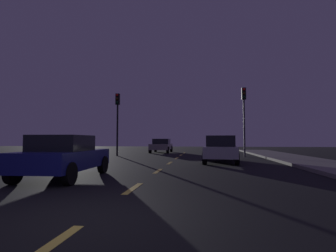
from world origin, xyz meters
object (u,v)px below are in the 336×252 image
(car_adjacent_lane, at_px, (64,156))
(traffic_signal_left, at_px, (117,112))
(car_stopped_ahead, at_px, (221,149))
(car_oncoming_far, at_px, (161,145))
(traffic_signal_right, at_px, (244,108))

(car_adjacent_lane, bearing_deg, traffic_signal_left, 100.55)
(car_stopped_ahead, bearing_deg, car_adjacent_lane, -128.82)
(traffic_signal_left, relative_size, car_oncoming_far, 1.29)
(car_stopped_ahead, distance_m, car_oncoming_far, 12.10)
(traffic_signal_left, height_order, traffic_signal_right, traffic_signal_right)
(traffic_signal_left, bearing_deg, car_adjacent_lane, -79.45)
(traffic_signal_left, height_order, car_stopped_ahead, traffic_signal_left)
(traffic_signal_right, xyz_separation_m, car_adjacent_lane, (-7.69, -12.12, -2.93))
(car_stopped_ahead, height_order, car_adjacent_lane, car_stopped_ahead)
(traffic_signal_right, bearing_deg, car_stopped_ahead, -112.18)
(traffic_signal_right, relative_size, car_adjacent_lane, 1.35)
(traffic_signal_left, relative_size, traffic_signal_right, 0.96)
(traffic_signal_right, bearing_deg, car_oncoming_far, 141.56)
(traffic_signal_right, bearing_deg, car_adjacent_lane, -122.40)
(traffic_signal_left, distance_m, car_adjacent_lane, 12.64)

